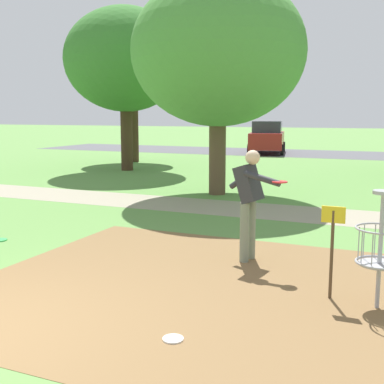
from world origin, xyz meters
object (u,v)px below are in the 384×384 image
object	(u,v)px
player_foreground_watching	(249,198)
tree_near_left	(218,52)
frisbee_mid_grass	(173,339)
tree_near_right	(125,60)
disc_golf_basket	(375,244)
parked_car_leftmost	(267,137)
frisbee_by_tee	(0,240)
tree_mid_left	(133,68)

from	to	relation	value
player_foreground_watching	tree_near_left	distance (m)	7.07
frisbee_mid_grass	tree_near_right	distance (m)	16.04
tree_near_right	disc_golf_basket	bearing A→B (deg)	-48.52
tree_near_left	tree_near_right	distance (m)	6.92
tree_near_left	parked_car_leftmost	world-z (taller)	tree_near_left
disc_golf_basket	tree_near_right	bearing A→B (deg)	131.48
frisbee_by_tee	parked_car_leftmost	size ratio (longest dim) A/B	0.06
tree_near_left	player_foreground_watching	bearing A→B (deg)	-65.26
disc_golf_basket	parked_car_leftmost	distance (m)	23.19
frisbee_mid_grass	tree_mid_left	xyz separation A→B (m)	(-9.80, 16.32, 4.35)
tree_near_left	tree_near_right	bearing A→B (deg)	142.05
disc_golf_basket	player_foreground_watching	size ratio (longest dim) A/B	0.81
frisbee_mid_grass	player_foreground_watching	bearing A→B (deg)	92.21
player_foreground_watching	parked_car_leftmost	size ratio (longest dim) A/B	0.38
disc_golf_basket	tree_near_right	xyz separation A→B (m)	(-10.03, 11.34, 3.57)
tree_near_left	tree_mid_left	world-z (taller)	tree_mid_left
frisbee_by_tee	tree_near_left	xyz separation A→B (m)	(1.75, 6.45, 3.89)
player_foreground_watching	frisbee_by_tee	xyz separation A→B (m)	(-4.45, -0.60, -0.98)
tree_near_right	parked_car_leftmost	xyz separation A→B (m)	(2.92, 10.74, -3.40)
frisbee_mid_grass	tree_mid_left	size ratio (longest dim) A/B	0.04
tree_near_right	parked_car_leftmost	bearing A→B (deg)	74.78
tree_near_left	tree_near_right	world-z (taller)	tree_near_right
tree_near_left	tree_mid_left	bearing A→B (deg)	132.93
frisbee_by_tee	frisbee_mid_grass	bearing A→B (deg)	-27.32
player_foreground_watching	tree_near_left	world-z (taller)	tree_near_left
frisbee_by_tee	tree_mid_left	bearing A→B (deg)	110.56
tree_mid_left	parked_car_leftmost	distance (m)	9.36
parked_car_leftmost	tree_near_right	bearing A→B (deg)	-105.22
player_foreground_watching	frisbee_by_tee	distance (m)	4.59
tree_near_left	tree_mid_left	distance (m)	10.27
frisbee_mid_grass	tree_near_left	bearing A→B (deg)	107.70
frisbee_by_tee	tree_near_left	bearing A→B (deg)	74.80
tree_mid_left	frisbee_by_tee	bearing A→B (deg)	-69.44
player_foreground_watching	parked_car_leftmost	xyz separation A→B (m)	(-5.22, 20.84, -0.06)
player_foreground_watching	tree_mid_left	xyz separation A→B (m)	(-9.69, 13.37, 3.38)
disc_golf_basket	parked_car_leftmost	size ratio (longest dim) A/B	0.31
disc_golf_basket	parked_car_leftmost	bearing A→B (deg)	107.84
frisbee_by_tee	frisbee_mid_grass	xyz separation A→B (m)	(4.56, -2.36, 0.00)
frisbee_mid_grass	tree_near_left	world-z (taller)	tree_near_left
frisbee_by_tee	parked_car_leftmost	bearing A→B (deg)	92.06
player_foreground_watching	tree_near_left	bearing A→B (deg)	114.74
parked_car_leftmost	frisbee_mid_grass	bearing A→B (deg)	-77.36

